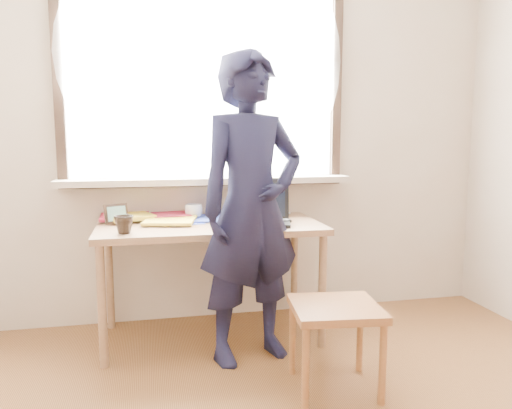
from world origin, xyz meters
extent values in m
cube|color=#C2B09C|center=(0.00, 2.00, 1.30)|extent=(3.50, 0.02, 2.60)
cube|color=white|center=(-0.20, 1.99, 1.60)|extent=(1.70, 0.01, 1.30)
cube|color=black|center=(-0.20, 1.97, 0.92)|extent=(1.82, 0.06, 0.06)
cube|color=black|center=(-1.08, 1.97, 1.60)|extent=(0.06, 0.06, 1.30)
cube|color=black|center=(0.68, 1.97, 1.60)|extent=(0.06, 0.06, 1.30)
cube|color=#C2B09C|center=(-0.20, 1.90, 0.93)|extent=(1.85, 0.20, 0.04)
cube|color=white|center=(-0.20, 1.91, 1.70)|extent=(1.95, 0.02, 1.65)
cube|color=brown|center=(-0.22, 1.63, 0.68)|extent=(1.30, 0.65, 0.04)
cylinder|color=brown|center=(-0.83, 1.35, 0.33)|extent=(0.05, 0.05, 0.66)
cylinder|color=brown|center=(-0.83, 1.91, 0.33)|extent=(0.05, 0.05, 0.66)
cylinder|color=brown|center=(0.38, 1.35, 0.33)|extent=(0.05, 0.05, 0.66)
cylinder|color=brown|center=(0.38, 1.91, 0.33)|extent=(0.05, 0.05, 0.66)
cube|color=black|center=(0.05, 1.55, 0.71)|extent=(0.42, 0.34, 0.02)
cube|color=black|center=(0.08, 1.68, 0.83)|extent=(0.38, 0.16, 0.25)
cube|color=black|center=(0.08, 1.68, 0.83)|extent=(0.33, 0.13, 0.20)
cube|color=black|center=(0.05, 1.54, 0.71)|extent=(0.35, 0.22, 0.00)
imported|color=white|center=(-0.30, 1.86, 0.74)|extent=(0.12, 0.12, 0.09)
imported|color=black|center=(-0.71, 1.43, 0.75)|extent=(0.11, 0.11, 0.10)
ellipsoid|color=black|center=(0.21, 1.53, 0.72)|extent=(0.09, 0.06, 0.03)
cube|color=white|center=(-0.38, 1.74, 0.70)|extent=(0.31, 0.28, 0.00)
cube|color=white|center=(-0.18, 1.80, 0.71)|extent=(0.28, 0.25, 0.01)
cube|color=white|center=(-0.78, 1.72, 0.71)|extent=(0.35, 0.36, 0.02)
cube|color=#A11D35|center=(-0.25, 1.78, 0.72)|extent=(0.32, 0.31, 0.01)
cube|color=#364BB2|center=(-0.66, 1.83, 0.73)|extent=(0.31, 0.28, 0.02)
cube|color=#A11D35|center=(-0.42, 1.76, 0.73)|extent=(0.28, 0.30, 0.01)
imported|color=white|center=(-0.64, 1.81, 0.71)|extent=(0.31, 0.34, 0.03)
imported|color=white|center=(0.14, 1.87, 0.71)|extent=(0.27, 0.28, 0.02)
cube|color=black|center=(-0.76, 1.73, 0.75)|extent=(0.13, 0.07, 0.11)
cube|color=#3B7634|center=(-0.76, 1.73, 0.75)|extent=(0.10, 0.05, 0.08)
cube|color=brown|center=(0.28, 0.88, 0.40)|extent=(0.45, 0.43, 0.04)
cylinder|color=brown|center=(0.09, 0.74, 0.19)|extent=(0.03, 0.03, 0.38)
cylinder|color=brown|center=(0.12, 1.07, 0.19)|extent=(0.03, 0.03, 0.38)
cylinder|color=brown|center=(0.44, 0.70, 0.19)|extent=(0.03, 0.03, 0.38)
cylinder|color=brown|center=(0.48, 1.03, 0.19)|extent=(0.03, 0.03, 0.38)
imported|color=black|center=(-0.04, 1.31, 0.83)|extent=(0.70, 0.56, 1.66)
camera|label=1|loc=(-0.58, -1.26, 1.22)|focal=35.00mm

